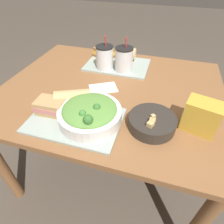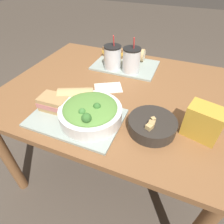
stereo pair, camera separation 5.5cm
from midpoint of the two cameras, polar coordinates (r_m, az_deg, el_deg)
ground_plane at (r=1.55m, az=1.93°, el=-15.29°), size 12.00×12.00×0.00m
dining_table at (r=1.09m, az=2.64°, el=3.18°), size 1.20×0.96×0.71m
tray_near at (r=0.84m, az=-8.95°, el=-1.84°), size 0.40×0.27×0.01m
tray_far at (r=1.26m, az=5.38°, el=13.97°), size 0.40×0.27×0.01m
salad_bowl at (r=0.79m, az=-4.59°, el=0.01°), size 0.27×0.27×0.11m
soup_bowl at (r=0.79m, az=14.09°, el=-3.84°), size 0.20×0.20×0.07m
sandwich_near at (r=0.89m, az=-15.48°, el=2.69°), size 0.14×0.10×0.06m
baguette_near at (r=0.90m, az=-9.03°, el=4.76°), size 0.18×0.14×0.08m
sandwich_far at (r=1.35m, az=1.59°, el=17.63°), size 0.16×0.14×0.06m
baguette_far at (r=1.31m, az=8.54°, el=17.00°), size 0.12×0.08×0.08m
drink_cup_dark at (r=1.18m, az=1.54°, el=16.10°), size 0.10×0.10×0.20m
drink_cup_red at (r=1.15m, az=7.34°, el=15.13°), size 0.10×0.10×0.21m
chip_bag at (r=0.82m, az=27.85°, el=-2.85°), size 0.15×0.12×0.14m
napkin_folded at (r=1.03m, az=0.36°, el=7.31°), size 0.18×0.16×0.00m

